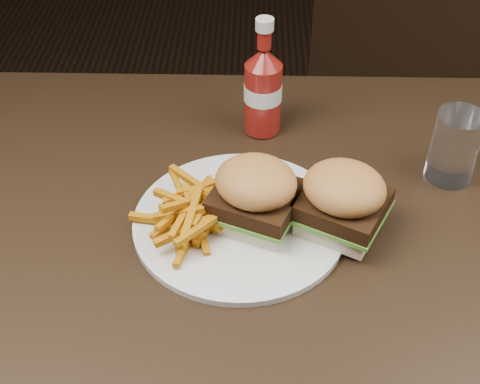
{
  "coord_description": "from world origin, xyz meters",
  "views": [
    {
      "loc": [
        -0.07,
        -0.64,
        1.38
      ],
      "look_at": [
        -0.08,
        0.02,
        0.8
      ],
      "focal_mm": 50.0,
      "sensor_mm": 36.0,
      "label": 1
    }
  ],
  "objects_px": {
    "plate": "(240,222)",
    "ketchup_bottle": "(263,98)",
    "tumbler": "(455,146)",
    "chair_far": "(405,70)",
    "dining_table": "(301,242)"
  },
  "relations": [
    {
      "from": "tumbler",
      "to": "chair_far",
      "type": "bearing_deg",
      "value": 81.36
    },
    {
      "from": "chair_far",
      "to": "plate",
      "type": "distance_m",
      "value": 1.1
    },
    {
      "from": "chair_far",
      "to": "plate",
      "type": "xyz_separation_m",
      "value": [
        -0.43,
        -0.95,
        0.33
      ]
    },
    {
      "from": "plate",
      "to": "chair_far",
      "type": "bearing_deg",
      "value": 65.69
    },
    {
      "from": "chair_far",
      "to": "plate",
      "type": "relative_size",
      "value": 1.59
    },
    {
      "from": "chair_far",
      "to": "ketchup_bottle",
      "type": "distance_m",
      "value": 0.92
    },
    {
      "from": "plate",
      "to": "ketchup_bottle",
      "type": "xyz_separation_m",
      "value": [
        0.03,
        0.22,
        0.06
      ]
    },
    {
      "from": "ketchup_bottle",
      "to": "plate",
      "type": "bearing_deg",
      "value": -97.76
    },
    {
      "from": "plate",
      "to": "tumbler",
      "type": "distance_m",
      "value": 0.33
    },
    {
      "from": "tumbler",
      "to": "ketchup_bottle",
      "type": "bearing_deg",
      "value": 157.89
    },
    {
      "from": "plate",
      "to": "ketchup_bottle",
      "type": "height_order",
      "value": "ketchup_bottle"
    },
    {
      "from": "ketchup_bottle",
      "to": "tumbler",
      "type": "relative_size",
      "value": 1.08
    },
    {
      "from": "tumbler",
      "to": "plate",
      "type": "bearing_deg",
      "value": -159.94
    },
    {
      "from": "plate",
      "to": "tumbler",
      "type": "bearing_deg",
      "value": 20.06
    },
    {
      "from": "dining_table",
      "to": "plate",
      "type": "distance_m",
      "value": 0.09
    }
  ]
}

